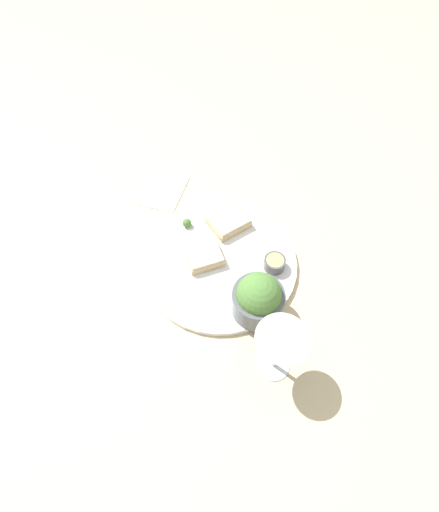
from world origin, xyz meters
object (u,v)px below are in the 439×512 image
salad_bowl (258,298)px  napkin (161,190)px  cheese_toast_far (204,256)px  sauce_ramekin (275,263)px  wine_glass (280,346)px  cheese_toast_near (228,221)px

salad_bowl → napkin: 0.41m
cheese_toast_far → napkin: (0.06, 0.24, -0.02)m
salad_bowl → cheese_toast_far: salad_bowl is taller
salad_bowl → sauce_ramekin: 0.12m
cheese_toast_far → wine_glass: (-0.05, -0.27, 0.08)m
sauce_ramekin → napkin: 0.36m
cheese_toast_near → wine_glass: wine_glass is taller
sauce_ramekin → cheese_toast_far: (-0.10, 0.12, -0.00)m
cheese_toast_near → napkin: (-0.05, 0.20, -0.02)m
salad_bowl → cheese_toast_near: bearing=62.6°
sauce_ramekin → wine_glass: bearing=-136.0°
cheese_toast_near → cheese_toast_far: size_ratio=0.99×
napkin → wine_glass: bearing=-102.6°
cheese_toast_near → napkin: cheese_toast_near is taller
salad_bowl → cheese_toast_near: 0.23m
sauce_ramekin → wine_glass: wine_glass is taller
cheese_toast_far → wine_glass: 0.29m
salad_bowl → wine_glass: (-0.06, -0.10, 0.04)m
cheese_toast_near → cheese_toast_far: (-0.11, -0.04, 0.00)m
cheese_toast_far → napkin: 0.25m
wine_glass → sauce_ramekin: bearing=44.0°
salad_bowl → cheese_toast_near: salad_bowl is taller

